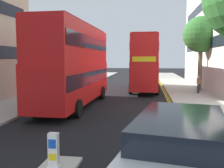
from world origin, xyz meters
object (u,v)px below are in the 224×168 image
(keep_left_bollard, at_px, (54,154))
(pedestrian_far, at_px, (198,84))
(double_decker_bus_oncoming, at_px, (145,62))
(double_decker_bus_away, at_px, (75,63))

(keep_left_bollard, distance_m, pedestrian_far, 19.02)
(double_decker_bus_oncoming, relative_size, pedestrian_far, 6.67)
(keep_left_bollard, xyz_separation_m, double_decker_bus_away, (-2.41, 10.29, 2.42))
(keep_left_bollard, height_order, pedestrian_far, pedestrian_far)
(double_decker_bus_away, height_order, double_decker_bus_oncoming, same)
(double_decker_bus_away, bearing_deg, keep_left_bollard, -76.81)
(double_decker_bus_away, relative_size, double_decker_bus_oncoming, 1.00)
(keep_left_bollard, height_order, double_decker_bus_away, double_decker_bus_away)
(double_decker_bus_oncoming, distance_m, pedestrian_far, 6.07)
(double_decker_bus_away, distance_m, double_decker_bus_oncoming, 11.02)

